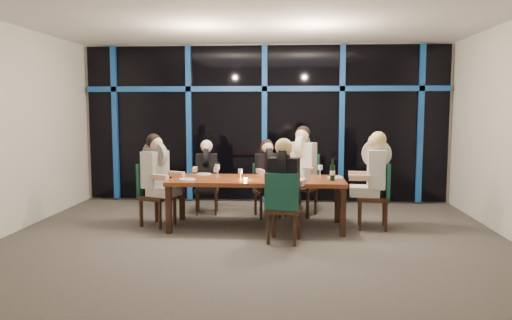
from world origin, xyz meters
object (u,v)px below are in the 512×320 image
object	(u,v)px
chair_far_left	(207,185)
diner_far_left	(207,166)
chair_end_left	(153,191)
chair_far_mid	(266,187)
diner_end_left	(157,166)
diner_near_mid	(284,175)
chair_near_mid	(283,204)
water_pitcher	(306,174)
diner_end_right	(374,166)
diner_far_right	(302,158)
chair_far_right	(303,181)
diner_far_mid	(268,166)
wine_bottle	(333,172)
chair_end_right	(379,192)
dining_table	(257,183)

from	to	relation	value
chair_far_left	diner_far_left	xyz separation A→B (m)	(0.01, -0.07, 0.34)
chair_far_left	chair_end_left	xyz separation A→B (m)	(-0.67, -0.98, 0.06)
chair_far_mid	diner_end_left	size ratio (longest dim) A/B	0.94
chair_far_left	diner_near_mid	distance (m)	2.30
chair_near_mid	diner_far_left	bearing A→B (deg)	-43.50
chair_far_mid	chair_near_mid	xyz separation A→B (m)	(0.31, -1.70, 0.04)
chair_end_left	water_pitcher	xyz separation A→B (m)	(2.32, -0.28, 0.32)
chair_far_left	diner_far_left	size ratio (longest dim) A/B	1.03
chair_far_mid	diner_end_right	size ratio (longest dim) A/B	0.91
diner_end_right	chair_end_left	bearing A→B (deg)	-84.05
water_pitcher	diner_far_right	bearing A→B (deg)	110.36
diner_near_mid	chair_near_mid	bearing A→B (deg)	90.00
chair_end_left	diner_end_right	size ratio (longest dim) A/B	1.00
chair_end_left	diner_far_left	distance (m)	1.17
chair_end_left	chair_far_right	bearing A→B (deg)	-44.22
diner_far_mid	wine_bottle	distance (m)	1.36
chair_far_right	chair_end_right	size ratio (longest dim) A/B	1.03
dining_table	chair_far_right	xyz separation A→B (m)	(0.72, 0.98, -0.11)
chair_far_left	chair_far_right	distance (m)	1.65
diner_far_left	diner_near_mid	size ratio (longest dim) A/B	0.89
diner_end_right	water_pitcher	xyz separation A→B (m)	(-1.01, -0.31, -0.10)
diner_far_right	diner_end_right	bearing A→B (deg)	-14.85
diner_far_right	diner_end_right	world-z (taller)	diner_far_right
chair_far_right	water_pitcher	bearing A→B (deg)	-66.88
chair_far_left	wine_bottle	xyz separation A→B (m)	(2.04, -1.19, 0.40)
chair_far_mid	diner_far_mid	bearing A→B (deg)	-90.00
chair_end_right	water_pitcher	xyz separation A→B (m)	(-1.10, -0.31, 0.30)
diner_far_left	diner_end_left	bearing A→B (deg)	-127.57
chair_end_right	diner_near_mid	xyz separation A→B (m)	(-1.40, -0.85, 0.36)
chair_end_right	diner_near_mid	size ratio (longest dim) A/B	1.06
chair_far_mid	diner_end_right	world-z (taller)	diner_end_right
diner_far_right	dining_table	bearing A→B (deg)	-104.34
diner_end_left	diner_far_mid	bearing A→B (deg)	-41.26
dining_table	chair_end_left	distance (m)	1.61
diner_near_mid	dining_table	bearing A→B (deg)	-51.28
diner_far_right	diner_end_left	world-z (taller)	diner_far_right
diner_end_left	wine_bottle	world-z (taller)	diner_end_left
chair_end_right	chair_far_right	bearing A→B (deg)	-123.92
diner_far_left	water_pitcher	xyz separation A→B (m)	(1.65, -1.19, 0.03)
chair_far_left	diner_near_mid	world-z (taller)	diner_near_mid
chair_far_mid	chair_near_mid	world-z (taller)	chair_near_mid
diner_far_mid	diner_end_right	world-z (taller)	diner_end_right
chair_far_right	diner_near_mid	xyz separation A→B (m)	(-0.30, -1.75, 0.34)
chair_far_mid	diner_end_left	distance (m)	1.87
chair_end_right	water_pitcher	distance (m)	1.18
diner_far_left	chair_far_left	bearing A→B (deg)	90.00
diner_end_right	water_pitcher	distance (m)	1.07
dining_table	chair_far_right	distance (m)	1.22
chair_far_right	chair_end_left	bearing A→B (deg)	-135.31
diner_far_left	diner_end_left	xyz separation A→B (m)	(-0.60, -0.95, 0.10)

